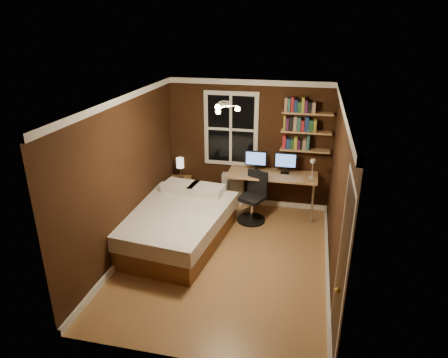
% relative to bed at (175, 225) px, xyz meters
% --- Properties ---
extents(floor, '(4.20, 4.20, 0.00)m').
position_rel_bed_xyz_m(floor, '(0.94, -0.30, -0.32)').
color(floor, olive).
rests_on(floor, ground).
extents(wall_back, '(3.20, 0.04, 2.50)m').
position_rel_bed_xyz_m(wall_back, '(0.94, 1.80, 0.93)').
color(wall_back, black).
rests_on(wall_back, ground).
extents(wall_left, '(0.04, 4.20, 2.50)m').
position_rel_bed_xyz_m(wall_left, '(-0.66, -0.30, 0.93)').
color(wall_left, black).
rests_on(wall_left, ground).
extents(wall_right, '(0.04, 4.20, 2.50)m').
position_rel_bed_xyz_m(wall_right, '(2.54, -0.30, 0.93)').
color(wall_right, black).
rests_on(wall_right, ground).
extents(ceiling, '(3.20, 4.20, 0.02)m').
position_rel_bed_xyz_m(ceiling, '(0.94, -0.30, 2.18)').
color(ceiling, white).
rests_on(ceiling, wall_back).
extents(window, '(1.06, 0.06, 1.46)m').
position_rel_bed_xyz_m(window, '(0.59, 1.77, 1.23)').
color(window, silver).
rests_on(window, wall_back).
extents(door, '(0.03, 0.82, 2.05)m').
position_rel_bed_xyz_m(door, '(2.53, -1.85, 0.71)').
color(door, black).
rests_on(door, ground).
extents(door_knob, '(0.06, 0.06, 0.06)m').
position_rel_bed_xyz_m(door_knob, '(2.49, -2.15, 0.68)').
color(door_knob, '#BD8F39').
rests_on(door_knob, door).
extents(ceiling_fixture, '(0.44, 0.44, 0.18)m').
position_rel_bed_xyz_m(ceiling_fixture, '(0.94, -0.40, 2.08)').
color(ceiling_fixture, beige).
rests_on(ceiling_fixture, ceiling).
extents(bookshelf_lower, '(0.92, 0.22, 0.03)m').
position_rel_bed_xyz_m(bookshelf_lower, '(2.02, 1.68, 0.93)').
color(bookshelf_lower, tan).
rests_on(bookshelf_lower, wall_back).
extents(books_row_lower, '(0.48, 0.16, 0.23)m').
position_rel_bed_xyz_m(books_row_lower, '(2.02, 1.68, 1.06)').
color(books_row_lower, maroon).
rests_on(books_row_lower, bookshelf_lower).
extents(bookshelf_middle, '(0.92, 0.22, 0.03)m').
position_rel_bed_xyz_m(bookshelf_middle, '(2.02, 1.68, 1.28)').
color(bookshelf_middle, tan).
rests_on(bookshelf_middle, wall_back).
extents(books_row_middle, '(0.54, 0.16, 0.23)m').
position_rel_bed_xyz_m(books_row_middle, '(2.02, 1.68, 1.41)').
color(books_row_middle, navy).
rests_on(books_row_middle, bookshelf_middle).
extents(bookshelf_upper, '(0.92, 0.22, 0.03)m').
position_rel_bed_xyz_m(bookshelf_upper, '(2.02, 1.68, 1.63)').
color(bookshelf_upper, tan).
rests_on(bookshelf_upper, wall_back).
extents(books_row_upper, '(0.54, 0.16, 0.23)m').
position_rel_bed_xyz_m(books_row_upper, '(2.02, 1.68, 1.76)').
color(books_row_upper, '#235232').
rests_on(books_row_upper, bookshelf_upper).
extents(bed, '(1.82, 2.35, 0.74)m').
position_rel_bed_xyz_m(bed, '(0.00, 0.00, 0.00)').
color(bed, brown).
rests_on(bed, ground).
extents(nightstand, '(0.49, 0.49, 0.52)m').
position_rel_bed_xyz_m(nightstand, '(-0.41, 1.55, -0.06)').
color(nightstand, brown).
rests_on(nightstand, ground).
extents(bedside_lamp, '(0.15, 0.15, 0.44)m').
position_rel_bed_xyz_m(bedside_lamp, '(-0.41, 1.55, 0.42)').
color(bedside_lamp, beige).
rests_on(bedside_lamp, nightstand).
extents(radiator, '(0.44, 0.15, 0.65)m').
position_rel_bed_xyz_m(radiator, '(0.65, 1.69, 0.01)').
color(radiator, silver).
rests_on(radiator, ground).
extents(desk, '(1.69, 0.63, 0.80)m').
position_rel_bed_xyz_m(desk, '(1.45, 1.47, 0.43)').
color(desk, tan).
rests_on(desk, ground).
extents(monitor_left, '(0.42, 0.12, 0.41)m').
position_rel_bed_xyz_m(monitor_left, '(1.12, 1.55, 0.69)').
color(monitor_left, black).
rests_on(monitor_left, desk).
extents(monitor_right, '(0.42, 0.12, 0.41)m').
position_rel_bed_xyz_m(monitor_right, '(1.68, 1.55, 0.69)').
color(monitor_right, black).
rests_on(monitor_right, desk).
extents(desk_lamp, '(0.14, 0.32, 0.44)m').
position_rel_bed_xyz_m(desk_lamp, '(2.18, 1.36, 0.71)').
color(desk_lamp, silver).
rests_on(desk_lamp, desk).
extents(office_chair, '(0.56, 0.56, 0.95)m').
position_rel_bed_xyz_m(office_chair, '(1.15, 1.06, 0.04)').
color(office_chair, black).
rests_on(office_chair, ground).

